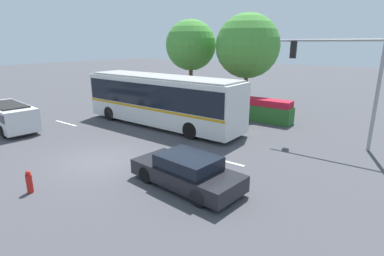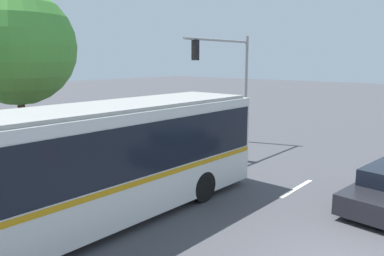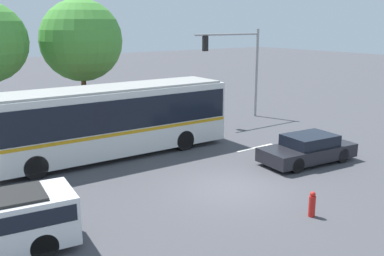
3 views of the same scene
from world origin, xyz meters
name	(u,v)px [view 1 (image 1 of 3)]	position (x,y,z in m)	size (l,w,h in m)	color
ground_plane	(99,161)	(0.00, 0.00, 0.00)	(140.00, 140.00, 0.00)	#444449
city_bus	(161,98)	(-1.82, 6.41, 1.87)	(11.49, 2.83, 3.28)	silver
sedan_foreground	(187,171)	(4.88, 0.35, 0.61)	(4.61, 2.29, 1.27)	black
suv_left_lane	(9,115)	(-8.75, -0.02, 0.98)	(5.19, 2.44, 1.67)	silver
traffic_light_pole	(348,73)	(8.56, 9.02, 3.85)	(5.14, 0.24, 5.74)	gray
flowering_hedge	(228,105)	(0.31, 11.48, 0.77)	(9.71, 1.15, 1.56)	#286028
street_tree_left	(191,45)	(-5.30, 14.40, 5.09)	(4.47, 4.47, 7.34)	brown
street_tree_centre	(248,46)	(0.19, 14.55, 5.05)	(5.08, 5.08, 7.60)	brown
fire_hydrant	(29,182)	(0.53, -3.44, 0.41)	(0.22, 0.22, 0.86)	red
lane_stripe_near	(66,123)	(-7.47, 2.92, 0.01)	(2.40, 0.16, 0.01)	silver
lane_stripe_mid	(221,160)	(4.58, 3.41, 0.01)	(2.40, 0.16, 0.01)	silver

